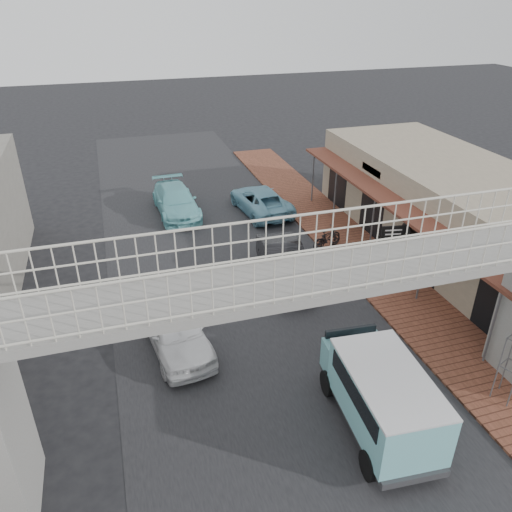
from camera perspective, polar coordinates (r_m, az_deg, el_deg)
ground at (r=17.89m, az=0.60°, el=-10.34°), size 120.00×120.00×0.00m
road_strip at (r=17.89m, az=0.61°, el=-10.33°), size 10.00×60.00×0.01m
sidewalk at (r=22.48m, az=14.24°, el=-2.31°), size 3.00×40.00×0.10m
shophouse_row at (r=24.81m, az=22.61°, el=4.37°), size 7.20×18.00×4.00m
footbridge at (r=12.99m, az=6.07°, el=-9.88°), size 16.40×2.40×6.34m
white_hatchback at (r=17.66m, az=-9.22°, el=-8.17°), size 2.40×4.77×1.56m
dark_sedan at (r=21.32m, az=3.20°, el=-0.88°), size 2.29×4.97×1.58m
angkot_curb at (r=28.05m, az=0.55°, el=6.36°), size 2.78×5.19×1.38m
angkot_far at (r=28.19m, az=-9.14°, el=6.23°), size 2.27×5.22×1.50m
angkot_van at (r=14.63m, az=14.20°, el=-14.77°), size 2.34×4.60×2.19m
motorcycle_near at (r=24.26m, az=8.10°, el=2.08°), size 1.89×1.24×0.94m
motorcycle_far at (r=24.18m, az=8.19°, el=1.96°), size 1.58×0.79×0.92m
arrow_sign at (r=21.30m, az=17.13°, el=2.34°), size 1.63×1.06×2.71m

